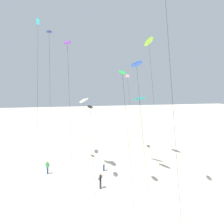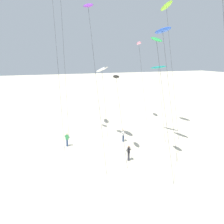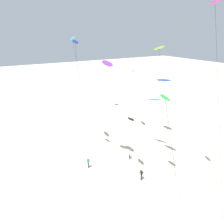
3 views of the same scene
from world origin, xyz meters
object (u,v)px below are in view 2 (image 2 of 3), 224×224
at_px(kite_flyer_furthest, 123,135).
at_px(kite_blue, 163,31).
at_px(kite_flyer_nearest, 67,139).
at_px(kite_pink, 139,44).
at_px(kite_black, 116,77).
at_px(kite_teal, 158,68).
at_px(kite_flyer_middle, 129,153).
at_px(kite_white, 102,70).
at_px(kite_purple, 88,6).
at_px(kite_green, 157,41).
at_px(kite_lime, 166,7).

bearing_deg(kite_flyer_furthest, kite_blue, 36.88).
height_order(kite_flyer_nearest, kite_flyer_furthest, same).
bearing_deg(kite_pink, kite_black, -36.32).
distance_m(kite_teal, kite_flyer_middle, 12.81).
relative_size(kite_white, kite_purple, 0.59).
bearing_deg(kite_flyer_furthest, kite_purple, -79.13).
xyz_separation_m(kite_white, kite_pink, (-7.27, 8.99, 3.54)).
relative_size(kite_black, kite_flyer_furthest, 5.43).
relative_size(kite_white, kite_flyer_nearest, 5.86).
xyz_separation_m(kite_pink, kite_black, (12.91, -9.49, -4.06)).
relative_size(kite_white, kite_blue, 0.70).
bearing_deg(kite_black, kite_flyer_furthest, 145.33).
bearing_deg(kite_green, kite_blue, 141.39).
height_order(kite_pink, kite_black, kite_pink).
bearing_deg(kite_flyer_furthest, kite_pink, 142.99).
xyz_separation_m(kite_black, kite_lime, (-6.81, 10.35, 8.74)).
distance_m(kite_black, kite_lime, 15.16).
xyz_separation_m(kite_teal, kite_black, (4.31, -7.84, -0.67)).
bearing_deg(kite_black, kite_flyer_nearest, -138.07).
distance_m(kite_black, kite_flyer_middle, 8.02).
bearing_deg(kite_flyer_middle, kite_blue, 113.14).
distance_m(kite_green, kite_flyer_furthest, 13.75).
height_order(kite_white, kite_green, kite_green).
bearing_deg(kite_flyer_furthest, kite_green, -2.63).
bearing_deg(kite_lime, kite_teal, -45.09).
bearing_deg(kite_pink, kite_lime, 7.99).
relative_size(kite_blue, kite_black, 1.55).
bearing_deg(kite_flyer_middle, kite_lime, 132.21).
xyz_separation_m(kite_purple, kite_black, (3.01, 1.97, -7.37)).
height_order(kite_lime, kite_flyer_furthest, kite_lime).
relative_size(kite_teal, kite_blue, 0.69).
xyz_separation_m(kite_white, kite_flyer_furthest, (1.73, 2.21, -8.25)).
xyz_separation_m(kite_lime, kite_flyer_nearest, (1.94, -14.72, -16.47)).
distance_m(kite_white, kite_black, 5.69).
bearing_deg(kite_lime, kite_flyer_furthest, -69.19).
bearing_deg(kite_flyer_middle, kite_purple, -153.35).
bearing_deg(kite_white, kite_pink, 128.96).
relative_size(kite_teal, kite_black, 1.07).
relative_size(kite_green, kite_flyer_nearest, 7.61).
height_order(kite_pink, kite_flyer_furthest, kite_pink).
height_order(kite_green, kite_lime, kite_lime).
bearing_deg(kite_white, kite_green, 10.86).
bearing_deg(kite_purple, kite_white, 136.79).
bearing_deg(kite_teal, kite_lime, 134.91).
relative_size(kite_white, kite_flyer_middle, 5.86).
bearing_deg(kite_white, kite_flyer_furthest, 51.86).
xyz_separation_m(kite_teal, kite_flyer_middle, (6.37, -7.27, -8.41)).
bearing_deg(kite_white, kite_lime, 96.79).
bearing_deg(kite_flyer_nearest, kite_blue, 64.31).
bearing_deg(kite_purple, kite_teal, 97.56).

